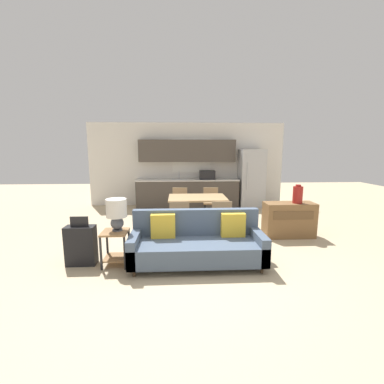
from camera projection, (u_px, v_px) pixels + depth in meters
ground_plane at (197, 265)px, 4.18m from camera, size 20.00×20.00×0.00m
wall_back at (187, 164)px, 8.52m from camera, size 6.40×0.07×2.70m
kitchen_counter at (188, 181)px, 8.30m from camera, size 3.28×0.65×2.15m
refrigerator at (251, 178)px, 8.31m from camera, size 0.77×0.71×1.85m
dining_table at (197, 200)px, 6.04m from camera, size 1.34×0.91×0.75m
couch at (197, 243)px, 4.20m from camera, size 2.12×0.80×0.86m
side_table at (115, 243)px, 4.13m from camera, size 0.40×0.40×0.57m
table_lamp at (117, 212)px, 4.08m from camera, size 0.32×0.32×0.52m
credenza at (289, 220)px, 5.48m from camera, size 1.05×0.43×0.74m
vase at (298, 195)px, 5.35m from camera, size 0.20×0.20×0.39m
dining_chair_far_left at (179, 201)px, 6.89m from camera, size 0.47×0.47×0.83m
dining_chair_near_left at (179, 217)px, 5.29m from camera, size 0.43×0.43×0.83m
dining_chair_far_right at (211, 201)px, 6.91m from camera, size 0.44×0.44×0.83m
dining_chair_near_right at (221, 216)px, 5.30m from camera, size 0.42×0.42×0.83m
suitcase at (81, 245)px, 4.14m from camera, size 0.47×0.22×0.81m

